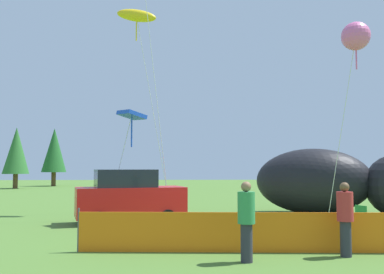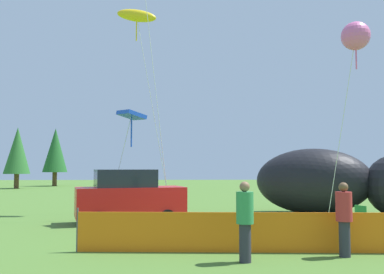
# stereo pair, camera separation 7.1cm
# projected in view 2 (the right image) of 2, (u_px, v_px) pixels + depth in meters

# --- Properties ---
(ground_plane) EXTENTS (120.00, 120.00, 0.00)m
(ground_plane) POSITION_uv_depth(u_px,v_px,m) (224.00, 232.00, 14.59)
(ground_plane) COLOR #4C752D
(parked_car) EXTENTS (4.58, 2.79, 2.13)m
(parked_car) POSITION_uv_depth(u_px,v_px,m) (129.00, 197.00, 17.17)
(parked_car) COLOR red
(parked_car) RESTS_ON ground
(folding_chair) EXTENTS (0.70, 0.70, 0.93)m
(folding_chair) POSITION_uv_depth(u_px,v_px,m) (357.00, 218.00, 14.28)
(folding_chair) COLOR #267F33
(folding_chair) RESTS_ON ground
(inflatable_cat) EXTENTS (7.81, 5.35, 3.10)m
(inflatable_cat) POSITION_uv_depth(u_px,v_px,m) (334.00, 184.00, 19.93)
(inflatable_cat) COLOR black
(inflatable_cat) RESTS_ON ground
(safety_fence) EXTENTS (9.02, 0.68, 1.14)m
(safety_fence) POSITION_uv_depth(u_px,v_px,m) (248.00, 232.00, 11.16)
(safety_fence) COLOR orange
(safety_fence) RESTS_ON ground
(spectator_in_yellow_shirt) EXTENTS (0.40, 0.40, 1.84)m
(spectator_in_yellow_shirt) POSITION_uv_depth(u_px,v_px,m) (344.00, 216.00, 10.66)
(spectator_in_yellow_shirt) COLOR #2D2D38
(spectator_in_yellow_shirt) RESTS_ON ground
(spectator_in_white_shirt) EXTENTS (0.41, 0.41, 1.88)m
(spectator_in_white_shirt) POSITION_uv_depth(u_px,v_px,m) (245.00, 218.00, 10.05)
(spectator_in_white_shirt) COLOR #2D2D38
(spectator_in_white_shirt) RESTS_ON ground
(kite_pink_octopus) EXTENTS (1.47, 1.58, 7.82)m
(kite_pink_octopus) POSITION_uv_depth(u_px,v_px,m) (356.00, 36.00, 16.45)
(kite_pink_octopus) COLOR silver
(kite_pink_octopus) RESTS_ON ground
(kite_blue_box) EXTENTS (1.70, 1.28, 4.51)m
(kite_blue_box) POSITION_uv_depth(u_px,v_px,m) (131.00, 117.00, 17.25)
(kite_blue_box) COLOR silver
(kite_blue_box) RESTS_ON ground
(kite_yellow_hero) EXTENTS (2.85, 1.40, 10.36)m
(kite_yellow_hero) POSITION_uv_depth(u_px,v_px,m) (137.00, 17.00, 21.60)
(kite_yellow_hero) COLOR silver
(kite_yellow_hero) RESTS_ON ground
(horizon_tree_east) EXTENTS (2.86, 2.86, 6.82)m
(horizon_tree_east) POSITION_uv_depth(u_px,v_px,m) (55.00, 150.00, 50.45)
(horizon_tree_east) COLOR brown
(horizon_tree_east) RESTS_ON ground
(horizon_tree_west) EXTENTS (2.67, 2.67, 6.38)m
(horizon_tree_west) POSITION_uv_depth(u_px,v_px,m) (17.00, 151.00, 44.53)
(horizon_tree_west) COLOR brown
(horizon_tree_west) RESTS_ON ground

